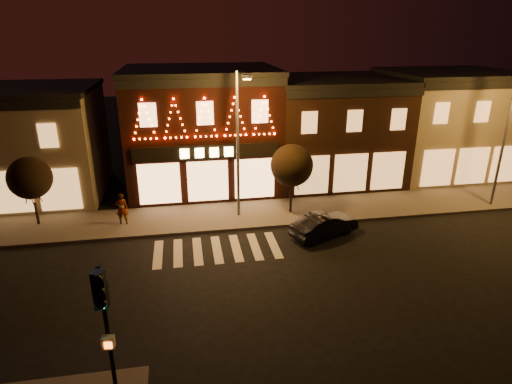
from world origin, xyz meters
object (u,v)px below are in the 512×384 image
object	(u,v)px
streetlamp_mid	(239,135)
pedestrian	(122,209)
dark_sedan	(324,225)
traffic_signal_near	(104,314)

from	to	relation	value
streetlamp_mid	pedestrian	size ratio (longest dim) A/B	4.50
streetlamp_mid	dark_sedan	bearing A→B (deg)	-24.92
streetlamp_mid	pedestrian	distance (m)	7.90
traffic_signal_near	streetlamp_mid	world-z (taller)	streetlamp_mid
traffic_signal_near	dark_sedan	bearing A→B (deg)	52.98
streetlamp_mid	dark_sedan	world-z (taller)	streetlamp_mid
pedestrian	traffic_signal_near	bearing A→B (deg)	95.31
traffic_signal_near	streetlamp_mid	size ratio (longest dim) A/B	0.57
traffic_signal_near	streetlamp_mid	xyz separation A→B (m)	(5.50, 13.30, 1.57)
traffic_signal_near	pedestrian	world-z (taller)	traffic_signal_near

